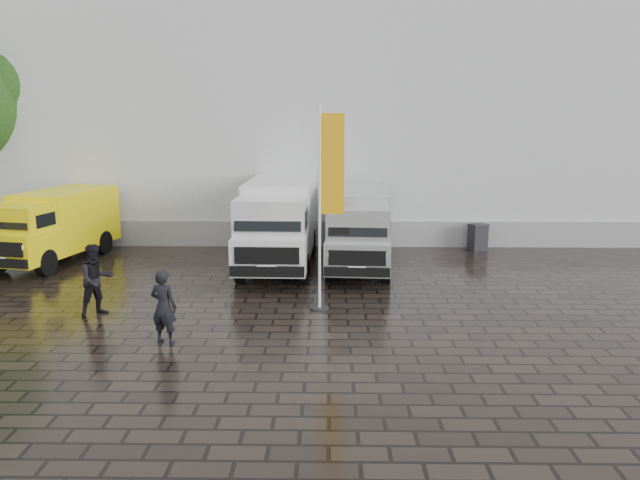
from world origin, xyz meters
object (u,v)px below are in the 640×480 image
object	(u,v)px
van_yellow	(53,228)
flagpole	(327,197)
van_white	(279,225)
wheelie_bin	(478,237)
person_front	(164,307)
van_silver	(360,230)
person_tent	(96,280)

from	to	relation	value
van_yellow	flagpole	distance (m)	10.99
van_yellow	flagpole	world-z (taller)	flagpole
van_white	wheelie_bin	bearing A→B (deg)	21.38
van_white	person_front	size ratio (longest dim) A/B	3.85
wheelie_bin	van_yellow	bearing A→B (deg)	170.96
van_silver	person_front	size ratio (longest dim) A/B	3.43
person_tent	van_silver	bearing A→B (deg)	-6.85
van_white	person_tent	distance (m)	6.84
flagpole	person_tent	xyz separation A→B (m)	(-5.90, -0.58, -2.07)
van_yellow	person_tent	size ratio (longest dim) A/B	2.86
person_front	wheelie_bin	bearing A→B (deg)	-116.67
van_white	flagpole	bearing A→B (deg)	-69.49
van_yellow	flagpole	size ratio (longest dim) A/B	0.99
van_silver	flagpole	world-z (taller)	flagpole
van_yellow	person_front	world-z (taller)	van_yellow
person_front	person_tent	world-z (taller)	person_tent
flagpole	person_front	xyz separation A→B (m)	(-3.65, -2.58, -2.15)
van_silver	van_yellow	bearing A→B (deg)	-178.90
van_silver	wheelie_bin	size ratio (longest dim) A/B	5.82
person_tent	person_front	bearing A→B (deg)	-85.12
van_yellow	wheelie_bin	distance (m)	15.43
flagpole	person_tent	distance (m)	6.28
van_white	person_tent	world-z (taller)	van_white
flagpole	van_white	bearing A→B (deg)	109.06
flagpole	wheelie_bin	world-z (taller)	flagpole
van_white	person_front	distance (m)	7.61
van_yellow	person_tent	distance (m)	6.82
person_tent	van_white	bearing A→B (deg)	7.69
person_front	person_tent	bearing A→B (deg)	-25.04
wheelie_bin	person_tent	size ratio (longest dim) A/B	0.54
van_yellow	van_white	distance (m)	7.91
flagpole	wheelie_bin	xyz separation A→B (m)	(5.71, 7.40, -2.50)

